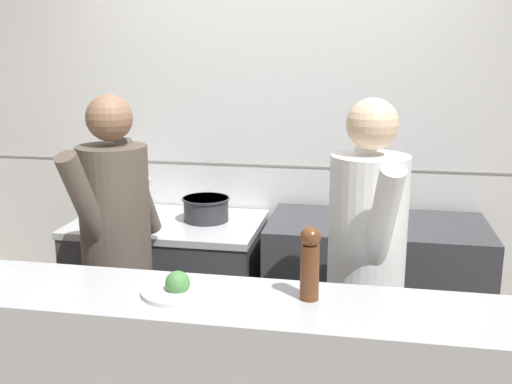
% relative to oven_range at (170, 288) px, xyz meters
% --- Properties ---
extents(wall_back_tiled, '(8.00, 0.06, 2.60)m').
position_rel_oven_range_xyz_m(wall_back_tiled, '(0.59, 0.40, 0.87)').
color(wall_back_tiled, white).
rests_on(wall_back_tiled, ground_plane).
extents(oven_range, '(1.12, 0.71, 0.86)m').
position_rel_oven_range_xyz_m(oven_range, '(0.00, 0.00, 0.00)').
color(oven_range, '#38383D').
rests_on(oven_range, ground_plane).
extents(prep_counter, '(1.22, 0.65, 0.92)m').
position_rel_oven_range_xyz_m(prep_counter, '(1.24, -0.00, 0.02)').
color(prep_counter, '#38383D').
rests_on(prep_counter, ground_plane).
extents(stock_pot, '(0.30, 0.30, 0.24)m').
position_rel_oven_range_xyz_m(stock_pot, '(-0.26, 0.02, 0.56)').
color(stock_pot, '#B7BABF').
rests_on(stock_pot, oven_range).
extents(sauce_pot, '(0.28, 0.28, 0.14)m').
position_rel_oven_range_xyz_m(sauce_pot, '(0.23, 0.05, 0.51)').
color(sauce_pot, '#2D2D33').
rests_on(sauce_pot, oven_range).
extents(chefs_knife, '(0.32, 0.22, 0.02)m').
position_rel_oven_range_xyz_m(chefs_knife, '(1.15, -0.08, 0.49)').
color(chefs_knife, '#B7BABF').
rests_on(chefs_knife, prep_counter).
extents(plated_dish_appetiser, '(0.27, 0.27, 0.10)m').
position_rel_oven_range_xyz_m(plated_dish_appetiser, '(0.48, -1.28, 0.56)').
color(plated_dish_appetiser, white).
rests_on(plated_dish_appetiser, pass_counter).
extents(pepper_mill, '(0.08, 0.08, 0.28)m').
position_rel_oven_range_xyz_m(pepper_mill, '(0.97, -1.23, 0.68)').
color(pepper_mill, brown).
rests_on(pepper_mill, pass_counter).
extents(chef_head_cook, '(0.41, 0.73, 1.66)m').
position_rel_oven_range_xyz_m(chef_head_cook, '(-0.03, -0.67, 0.49)').
color(chef_head_cook, black).
rests_on(chef_head_cook, ground_plane).
extents(chef_sous, '(0.42, 0.73, 1.67)m').
position_rel_oven_range_xyz_m(chef_sous, '(1.18, -0.74, 0.50)').
color(chef_sous, black).
rests_on(chef_sous, ground_plane).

